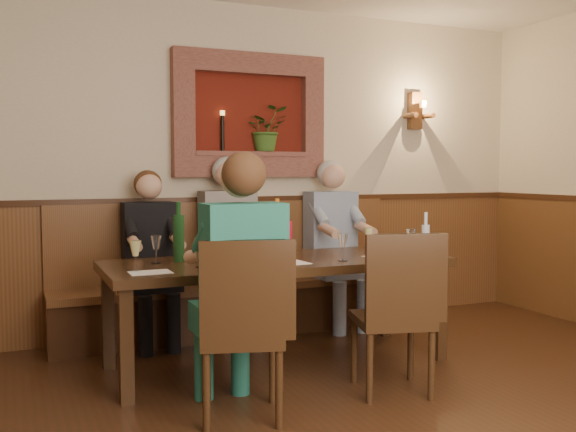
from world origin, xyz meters
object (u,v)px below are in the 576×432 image
object	(u,v)px
chair_near_left	(242,366)
spittoon_bucket	(275,240)
dining_table	(278,270)
bench	(235,295)
person_bench_left	(152,274)
person_bench_mid	(231,263)
water_bottle	(425,240)
wine_bottle_green_a	(277,233)
chair_near_right	(392,346)
person_bench_right	(335,258)
person_chair_front	(238,306)
wine_bottle_green_b	(179,237)

from	to	relation	value
chair_near_left	spittoon_bucket	bearing A→B (deg)	73.63
dining_table	bench	distance (m)	1.01
person_bench_left	person_bench_mid	world-z (taller)	person_bench_mid
bench	water_bottle	size ratio (longest dim) A/B	9.19
person_bench_left	wine_bottle_green_a	xyz separation A→B (m)	(0.74, -0.78, 0.36)
chair_near_right	person_bench_mid	xyz separation A→B (m)	(-0.49, 1.66, 0.33)
bench	water_bottle	xyz separation A→B (m)	(1.01, -1.28, 0.55)
chair_near_right	person_bench_right	size ratio (longest dim) A/B	0.68
spittoon_bucket	person_chair_front	bearing A→B (deg)	-125.36
chair_near_left	person_bench_mid	distance (m)	1.78
person_bench_left	wine_bottle_green_b	world-z (taller)	person_bench_left
person_chair_front	wine_bottle_green_a	size ratio (longest dim) A/B	3.47
chair_near_right	bench	bearing A→B (deg)	119.09
person_chair_front	water_bottle	bearing A→B (deg)	15.68
dining_table	water_bottle	distance (m)	1.08
wine_bottle_green_a	water_bottle	xyz separation A→B (m)	(0.99, -0.40, -0.05)
person_bench_right	person_chair_front	bearing A→B (deg)	-132.25
bench	person_bench_right	bearing A→B (deg)	-6.80
bench	wine_bottle_green_b	bearing A→B (deg)	-131.05
person_chair_front	wine_bottle_green_a	bearing A→B (deg)	55.01
dining_table	bench	xyz separation A→B (m)	(0.00, 0.94, -0.35)
person_bench_mid	person_bench_right	bearing A→B (deg)	0.04
wine_bottle_green_b	wine_bottle_green_a	bearing A→B (deg)	-10.01
bench	dining_table	bearing A→B (deg)	-90.00
bench	wine_bottle_green_b	distance (m)	1.17
water_bottle	person_bench_mid	bearing A→B (deg)	132.57
bench	person_bench_left	world-z (taller)	person_bench_left
person_bench_mid	person_chair_front	size ratio (longest dim) A/B	1.01
person_bench_left	water_bottle	world-z (taller)	person_bench_left
chair_near_left	wine_bottle_green_b	world-z (taller)	wine_bottle_green_b
person_bench_right	wine_bottle_green_b	bearing A→B (deg)	-157.28
person_bench_left	wine_bottle_green_b	xyz separation A→B (m)	(0.06, -0.66, 0.35)
dining_table	spittoon_bucket	distance (m)	0.21
person_bench_right	person_bench_mid	bearing A→B (deg)	-179.96
chair_near_left	person_bench_right	xyz separation A→B (m)	(1.47, 1.68, 0.31)
person_bench_left	wine_bottle_green_a	world-z (taller)	person_bench_left
chair_near_right	wine_bottle_green_b	xyz separation A→B (m)	(-1.09, 1.01, 0.63)
bench	water_bottle	bearing A→B (deg)	-51.64
chair_near_right	spittoon_bucket	bearing A→B (deg)	134.93
bench	spittoon_bucket	world-z (taller)	bench
chair_near_right	person_bench_left	world-z (taller)	person_bench_left
person_bench_right	chair_near_right	bearing A→B (deg)	-105.98
person_bench_right	chair_near_left	bearing A→B (deg)	-131.19
chair_near_right	person_bench_right	distance (m)	1.75
chair_near_left	wine_bottle_green_b	distance (m)	1.21
person_bench_mid	water_bottle	world-z (taller)	person_bench_mid
dining_table	person_bench_mid	distance (m)	0.84
dining_table	bench	size ratio (longest dim) A/B	0.80
person_chair_front	spittoon_bucket	size ratio (longest dim) A/B	5.41
chair_near_right	water_bottle	bearing A→B (deg)	55.41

